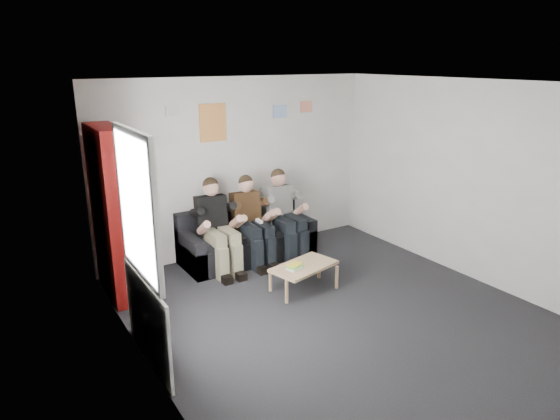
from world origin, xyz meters
name	(u,v)px	position (x,y,z in m)	size (l,w,h in m)	color
room_shell	(340,206)	(0.00, 0.00, 1.35)	(5.00, 5.00, 5.00)	black
sofa	(247,240)	(-0.08, 2.12, 0.28)	(2.02, 0.83, 0.78)	black
bookshelf	(114,214)	(-2.06, 1.90, 1.09)	(0.33, 0.98, 2.18)	maroon
coffee_table	(304,268)	(0.03, 0.73, 0.31)	(0.88, 0.48, 0.35)	tan
game_cases	(295,266)	(-0.13, 0.71, 0.37)	(0.23, 0.20, 0.05)	silver
person_left	(218,227)	(-0.64, 1.92, 0.65)	(0.43, 0.92, 1.34)	black
person_middle	(252,221)	(-0.08, 1.92, 0.64)	(0.41, 0.89, 1.31)	#442C16
person_right	(284,215)	(0.48, 1.92, 0.65)	(0.43, 0.92, 1.34)	silver
radiator	(155,329)	(-2.15, 0.20, 0.35)	(0.10, 0.64, 0.60)	white
window	(142,268)	(-2.22, 0.20, 1.03)	(0.05, 1.30, 2.36)	white
poster_large	(213,123)	(-0.40, 2.49, 2.05)	(0.42, 0.01, 0.55)	gold
poster_blue	(280,111)	(0.75, 2.49, 2.15)	(0.25, 0.01, 0.20)	#448AE9
poster_pink	(306,107)	(1.25, 2.49, 2.20)	(0.22, 0.01, 0.18)	#D8439A
poster_sign	(172,111)	(-1.00, 2.49, 2.25)	(0.20, 0.01, 0.14)	silver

